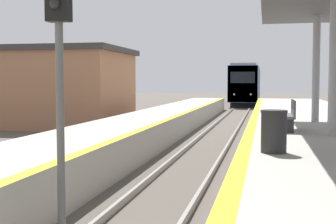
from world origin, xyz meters
name	(u,v)px	position (x,y,z in m)	size (l,w,h in m)	color
train	(246,85)	(0.00, 50.54, 2.18)	(2.81, 17.09, 4.28)	black
signal_near	(59,48)	(-0.96, 4.60, 3.02)	(0.36, 0.31, 4.30)	#595959
trash_bin	(274,131)	(2.27, 7.89, 1.48)	(0.55, 0.55, 0.89)	#262628
bench	(289,115)	(2.79, 12.43, 1.52)	(0.44, 1.57, 0.92)	#4C4C51
station_building	(44,87)	(-10.26, 22.63, 2.21)	(9.52, 6.61, 4.38)	#9E6B4C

